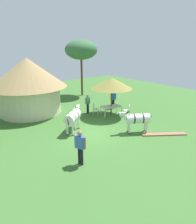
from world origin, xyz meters
name	(u,v)px	position (x,y,z in m)	size (l,w,h in m)	color
ground_plane	(89,133)	(0.00, 0.00, 0.00)	(36.00, 36.00, 0.00)	#3B692D
thatched_hut	(28,83)	(-1.26, 6.36, 2.47)	(6.08, 6.08, 4.46)	beige
shade_umbrella	(112,83)	(3.41, 1.62, 2.59)	(3.21, 3.21, 3.01)	#54371E
patio_dining_table	(111,107)	(3.41, 1.62, 0.66)	(1.77, 1.31, 0.74)	silver
patio_chair_near_lawn	(95,108)	(2.54, 2.62, 0.52)	(0.61, 0.61, 0.90)	silver
patio_chair_near_hut	(128,110)	(4.28, 0.62, 0.52)	(0.61, 0.61, 0.90)	white
guest_beside_umbrella	(113,98)	(4.75, 2.80, 0.98)	(0.58, 0.27, 1.63)	black
guest_behind_table	(88,102)	(2.29, 3.24, 0.95)	(0.55, 0.32, 1.58)	black
standing_watcher	(80,145)	(-2.52, -2.67, 1.04)	(0.37, 0.58, 1.73)	black
zebra_nearest_camera	(73,117)	(-0.67, 0.82, 1.02)	(1.84, 1.54, 1.56)	silver
zebra_by_umbrella	(137,119)	(2.34, -1.91, 0.94)	(1.87, 1.39, 1.48)	silver
acacia_tree_far_lawn	(81,50)	(5.51, 8.61, 4.84)	(3.38, 3.38, 5.88)	brown
brick_patio_kerb	(164,134)	(3.43, -3.26, 0.04)	(2.80, 0.36, 0.08)	#9C6049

